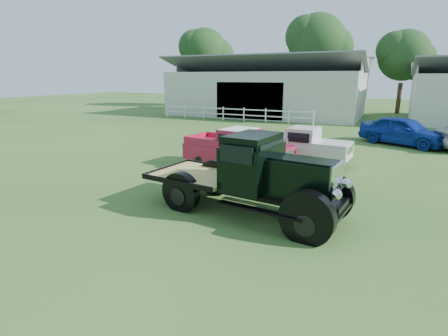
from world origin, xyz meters
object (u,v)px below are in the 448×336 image
at_px(red_pickup, 238,149).
at_px(white_pickup, 301,146).
at_px(vintage_flatbed, 249,174).
at_px(misc_car_blue, 403,131).

height_order(red_pickup, white_pickup, red_pickup).
distance_m(vintage_flatbed, misc_car_blue, 13.93).
bearing_deg(red_pickup, white_pickup, 53.30).
xyz_separation_m(white_pickup, misc_car_blue, (4.14, 6.86, 0.01)).
distance_m(vintage_flatbed, red_pickup, 4.91).
bearing_deg(white_pickup, red_pickup, -131.38).
xyz_separation_m(vintage_flatbed, misc_car_blue, (4.06, 13.32, -0.33)).
relative_size(vintage_flatbed, white_pickup, 1.32).
height_order(white_pickup, misc_car_blue, misc_car_blue).
bearing_deg(red_pickup, misc_car_blue, 63.99).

